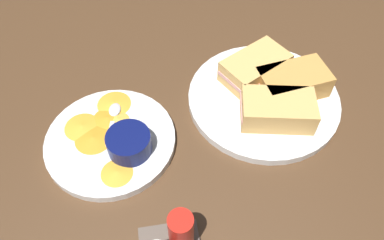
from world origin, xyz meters
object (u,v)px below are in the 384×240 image
at_px(sandwich_half_far, 293,82).
at_px(plate_chips_companion, 111,141).
at_px(spoon_by_dark_ramekin, 252,90).
at_px(ramekin_dark_sauce, 258,65).
at_px(spoon_by_gravy_ramekin, 114,115).
at_px(sandwich_half_extra, 255,68).
at_px(plate_sandwich_main, 263,99).
at_px(ramekin_light_gravy, 129,143).
at_px(sandwich_half_near, 278,110).

xyz_separation_m(sandwich_half_far, plate_chips_companion, (0.35, 0.06, -0.03)).
bearing_deg(plate_chips_companion, spoon_by_dark_ramekin, -165.87).
height_order(sandwich_half_far, ramekin_dark_sauce, sandwich_half_far).
height_order(plate_chips_companion, spoon_by_gravy_ramekin, spoon_by_gravy_ramekin).
bearing_deg(spoon_by_gravy_ramekin, sandwich_half_far, -178.24).
xyz_separation_m(sandwich_half_far, sandwich_half_extra, (0.06, -0.05, 0.00)).
bearing_deg(spoon_by_gravy_ramekin, sandwich_half_extra, -168.06).
xyz_separation_m(plate_sandwich_main, spoon_by_gravy_ramekin, (0.29, 0.00, 0.01)).
xyz_separation_m(sandwich_half_far, ramekin_dark_sauce, (0.05, -0.06, -0.00)).
bearing_deg(ramekin_light_gravy, spoon_by_gravy_ramekin, -71.42).
height_order(sandwich_half_far, ramekin_light_gravy, sandwich_half_far).
distance_m(plate_sandwich_main, spoon_by_dark_ramekin, 0.03).
distance_m(sandwich_half_extra, ramekin_dark_sauce, 0.01).
xyz_separation_m(spoon_by_dark_ramekin, plate_chips_companion, (0.28, 0.07, -0.01)).
height_order(ramekin_dark_sauce, ramekin_light_gravy, same).
height_order(plate_chips_companion, ramekin_light_gravy, ramekin_light_gravy).
height_order(plate_sandwich_main, plate_chips_companion, same).
xyz_separation_m(sandwich_half_far, ramekin_light_gravy, (0.32, 0.09, -0.00)).
height_order(spoon_by_dark_ramekin, spoon_by_gravy_ramekin, same).
distance_m(spoon_by_dark_ramekin, spoon_by_gravy_ramekin, 0.27).
height_order(sandwich_half_near, ramekin_light_gravy, sandwich_half_near).
distance_m(sandwich_half_extra, plate_chips_companion, 0.31).
relative_size(spoon_by_dark_ramekin, ramekin_light_gravy, 1.25).
relative_size(plate_sandwich_main, sandwich_half_far, 2.08).
bearing_deg(sandwich_half_extra, ramekin_dark_sauce, -131.18).
bearing_deg(sandwich_half_near, sandwich_half_extra, -83.66).
distance_m(plate_sandwich_main, ramekin_light_gravy, 0.28).
xyz_separation_m(sandwich_half_far, spoon_by_gravy_ramekin, (0.34, 0.01, -0.02)).
distance_m(plate_sandwich_main, spoon_by_gravy_ramekin, 0.29).
bearing_deg(ramekin_dark_sauce, spoon_by_dark_ramekin, 64.86).
bearing_deg(plate_chips_companion, sandwich_half_near, 179.52).
xyz_separation_m(plate_chips_companion, ramekin_light_gravy, (-0.03, 0.03, 0.03)).
height_order(plate_sandwich_main, spoon_by_dark_ramekin, spoon_by_dark_ramekin).
height_order(sandwich_half_far, spoon_by_gravy_ramekin, sandwich_half_far).
distance_m(spoon_by_dark_ramekin, ramekin_light_gravy, 0.26).
bearing_deg(ramekin_dark_sauce, sandwich_half_near, 91.46).
xyz_separation_m(ramekin_dark_sauce, spoon_by_gravy_ramekin, (0.29, 0.07, -0.02)).
height_order(spoon_by_dark_ramekin, ramekin_light_gravy, ramekin_light_gravy).
distance_m(sandwich_half_near, spoon_by_dark_ramekin, 0.08).
bearing_deg(spoon_by_gravy_ramekin, plate_chips_companion, 79.70).
relative_size(plate_sandwich_main, spoon_by_gravy_ramekin, 2.95).
relative_size(plate_sandwich_main, ramekin_dark_sauce, 4.40).
bearing_deg(plate_sandwich_main, ramekin_light_gravy, 17.29).
xyz_separation_m(sandwich_half_near, spoon_by_gravy_ramekin, (0.30, -0.05, -0.02)).
bearing_deg(sandwich_half_far, spoon_by_gravy_ramekin, 1.76).
bearing_deg(sandwich_half_far, plate_sandwich_main, 6.34).
relative_size(ramekin_dark_sauce, plate_chips_companion, 0.29).
xyz_separation_m(spoon_by_dark_ramekin, spoon_by_gravy_ramekin, (0.27, 0.02, 0.00)).
bearing_deg(ramekin_dark_sauce, ramekin_light_gravy, 29.06).
bearing_deg(sandwich_half_extra, plate_chips_companion, 20.36).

